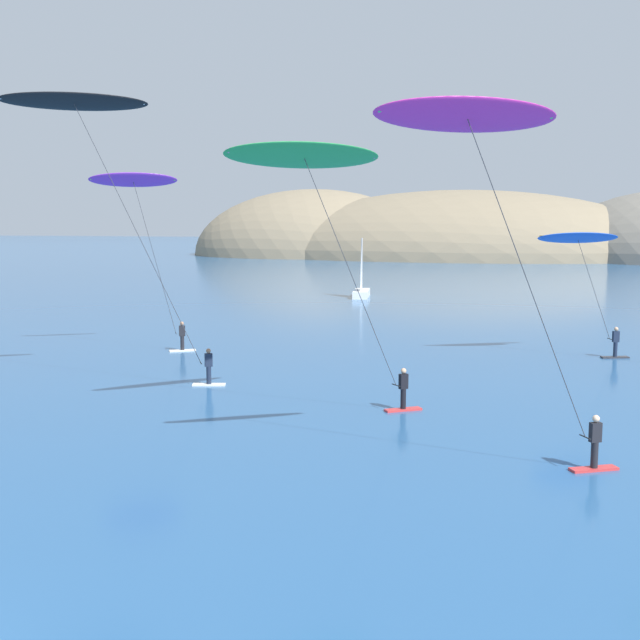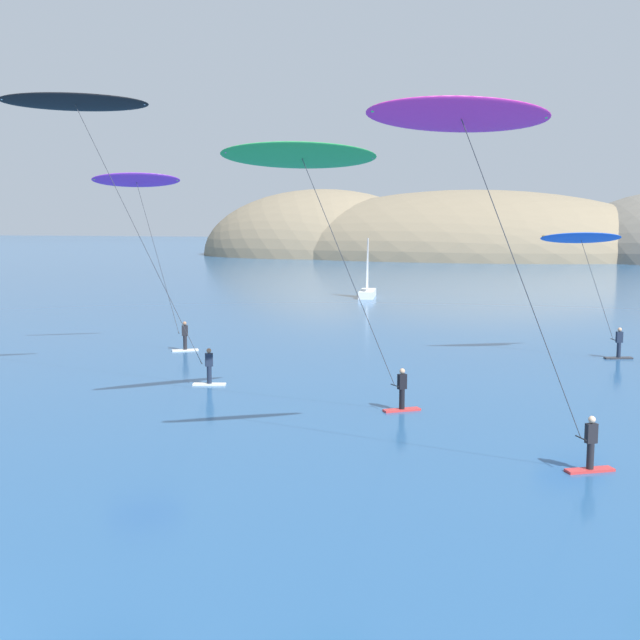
{
  "view_description": "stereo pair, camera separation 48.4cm",
  "coord_description": "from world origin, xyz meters",
  "px_view_note": "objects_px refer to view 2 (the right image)",
  "views": [
    {
      "loc": [
        10.99,
        -9.75,
        7.58
      ],
      "look_at": [
        2.21,
        24.39,
        3.1
      ],
      "focal_mm": 45.0,
      "sensor_mm": 36.0,
      "label": 1
    },
    {
      "loc": [
        11.46,
        -9.62,
        7.58
      ],
      "look_at": [
        2.21,
        24.39,
        3.1
      ],
      "focal_mm": 45.0,
      "sensor_mm": 36.0,
      "label": 2
    }
  ],
  "objects_px": {
    "kitesurfer_purple": "(141,196)",
    "kitesurfer_blue": "(585,249)",
    "kitesurfer_black": "(86,125)",
    "sailboat_near": "(368,290)",
    "kitesurfer_green": "(308,171)",
    "kitesurfer_magenta": "(472,143)"
  },
  "relations": [
    {
      "from": "kitesurfer_green",
      "to": "kitesurfer_black",
      "type": "xyz_separation_m",
      "value": [
        -10.59,
        2.8,
        2.22
      ]
    },
    {
      "from": "sailboat_near",
      "to": "kitesurfer_green",
      "type": "height_order",
      "value": "kitesurfer_green"
    },
    {
      "from": "sailboat_near",
      "to": "kitesurfer_magenta",
      "type": "xyz_separation_m",
      "value": [
        14.0,
        -53.21,
        8.99
      ]
    },
    {
      "from": "kitesurfer_purple",
      "to": "kitesurfer_blue",
      "type": "bearing_deg",
      "value": 9.83
    },
    {
      "from": "sailboat_near",
      "to": "kitesurfer_green",
      "type": "distance_m",
      "value": 49.2
    },
    {
      "from": "sailboat_near",
      "to": "kitesurfer_blue",
      "type": "height_order",
      "value": "kitesurfer_blue"
    },
    {
      "from": "kitesurfer_black",
      "to": "kitesurfer_blue",
      "type": "height_order",
      "value": "kitesurfer_black"
    },
    {
      "from": "sailboat_near",
      "to": "kitesurfer_purple",
      "type": "bearing_deg",
      "value": -99.04
    },
    {
      "from": "kitesurfer_black",
      "to": "sailboat_near",
      "type": "bearing_deg",
      "value": 86.43
    },
    {
      "from": "kitesurfer_blue",
      "to": "kitesurfer_black",
      "type": "bearing_deg",
      "value": -146.16
    },
    {
      "from": "kitesurfer_magenta",
      "to": "kitesurfer_black",
      "type": "distance_m",
      "value": 18.79
    },
    {
      "from": "kitesurfer_purple",
      "to": "kitesurfer_blue",
      "type": "distance_m",
      "value": 24.33
    },
    {
      "from": "sailboat_near",
      "to": "kitesurfer_purple",
      "type": "height_order",
      "value": "kitesurfer_purple"
    },
    {
      "from": "kitesurfer_magenta",
      "to": "sailboat_near",
      "type": "bearing_deg",
      "value": 104.74
    },
    {
      "from": "sailboat_near",
      "to": "kitesurfer_blue",
      "type": "bearing_deg",
      "value": -59.45
    },
    {
      "from": "kitesurfer_magenta",
      "to": "kitesurfer_blue",
      "type": "height_order",
      "value": "kitesurfer_magenta"
    },
    {
      "from": "kitesurfer_magenta",
      "to": "kitesurfer_black",
      "type": "relative_size",
      "value": 0.85
    },
    {
      "from": "kitesurfer_purple",
      "to": "kitesurfer_blue",
      "type": "relative_size",
      "value": 1.46
    },
    {
      "from": "kitesurfer_purple",
      "to": "kitesurfer_black",
      "type": "distance_m",
      "value": 10.7
    },
    {
      "from": "sailboat_near",
      "to": "kitesurfer_purple",
      "type": "relative_size",
      "value": 0.59
    },
    {
      "from": "kitesurfer_black",
      "to": "kitesurfer_green",
      "type": "bearing_deg",
      "value": -14.82
    },
    {
      "from": "kitesurfer_blue",
      "to": "kitesurfer_purple",
      "type": "bearing_deg",
      "value": -170.17
    }
  ]
}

